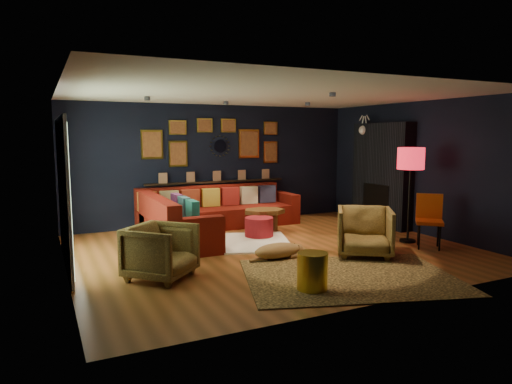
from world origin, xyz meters
name	(u,v)px	position (x,y,z in m)	size (l,w,h in m)	color
floor	(273,250)	(0.00, 0.00, 0.00)	(6.50, 6.50, 0.00)	#985126
room_walls	(273,156)	(0.00, 0.00, 1.59)	(6.50, 6.50, 6.50)	black
sectional	(204,217)	(-0.61, 1.81, 0.32)	(3.41, 2.69, 0.86)	maroon
ledge	(217,182)	(0.00, 2.68, 0.92)	(3.20, 0.12, 0.04)	black
gallery_wall	(215,141)	(-0.01, 2.72, 1.81)	(3.15, 0.04, 1.02)	gold
sunburst_mirror	(220,146)	(0.10, 2.72, 1.70)	(0.47, 0.16, 0.47)	silver
fireplace	(381,178)	(3.09, 0.90, 1.02)	(0.31, 1.60, 2.20)	black
deer_head	(369,130)	(3.14, 1.40, 2.05)	(0.50, 0.28, 0.45)	white
sliding_door	(64,192)	(-3.22, 0.60, 1.10)	(0.06, 2.80, 2.20)	white
ceiling_spots	(253,100)	(0.00, 0.80, 2.56)	(3.30, 2.50, 0.06)	black
shag_rug	(230,243)	(-0.49, 0.73, 0.01)	(2.14, 1.55, 0.03)	white
leopard_rug	(350,277)	(0.25, -1.80, 0.01)	(2.84, 2.03, 0.02)	#B68748
coffee_table	(264,213)	(0.53, 1.39, 0.37)	(0.96, 0.79, 0.43)	brown
pouf	(259,227)	(0.20, 0.96, 0.21)	(0.54, 0.54, 0.36)	maroon
armchair_left	(161,249)	(-2.09, -0.72, 0.41)	(0.79, 0.74, 0.82)	#BA8C3E
armchair_right	(365,229)	(1.15, -0.98, 0.43)	(0.84, 0.79, 0.87)	#BA8C3E
gold_stool	(312,272)	(-0.50, -2.02, 0.24)	(0.39, 0.39, 0.48)	gold
orange_chair	(429,216)	(2.54, -0.99, 0.55)	(0.62, 0.62, 0.93)	black
floor_lamp	(411,162)	(2.50, -0.54, 1.45)	(0.47, 0.47, 1.72)	black
dog	(278,248)	(-0.21, -0.56, 0.18)	(1.07, 0.52, 0.34)	#B1764D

